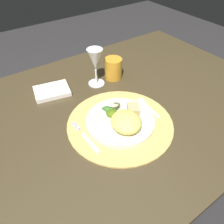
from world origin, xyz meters
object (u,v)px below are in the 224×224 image
dinner_plate (120,121)px  napkin (52,91)px  dining_table (107,126)px  wine_glass (95,61)px  amber_tumbler (113,68)px  spoon (145,104)px  fork (86,138)px

dinner_plate → napkin: (-0.12, 0.31, -0.01)m
dining_table → dinner_plate: size_ratio=5.96×
napkin → wine_glass: size_ratio=0.86×
napkin → amber_tumbler: (0.28, -0.05, 0.04)m
spoon → dinner_plate: bearing=-169.3°
spoon → amber_tumbler: size_ratio=1.44×
fork → wine_glass: size_ratio=1.02×
fork → napkin: bearing=87.7°
dining_table → spoon: spoon is taller
dinner_plate → napkin: 0.33m
dining_table → spoon: size_ratio=10.64×
fork → wine_glass: wine_glass is taller
dinner_plate → fork: size_ratio=1.45×
wine_glass → napkin: bearing=165.5°
napkin → amber_tumbler: 0.28m
spoon → napkin: bearing=132.6°
napkin → wine_glass: bearing=-14.5°
napkin → dinner_plate: bearing=-68.3°
dining_table → fork: bearing=-147.7°
dining_table → spoon: 0.18m
amber_tumbler → dining_table: bearing=-131.3°
dinner_plate → wine_glass: size_ratio=1.48×
spoon → napkin: napkin is taller
dining_table → amber_tumbler: 0.27m
dining_table → spoon: bearing=-26.2°
amber_tumbler → napkin: bearing=169.8°
dining_table → napkin: 0.27m
fork → wine_glass: 0.34m
dining_table → dinner_plate: (-0.01, -0.09, 0.11)m
napkin → wine_glass: 0.22m
dinner_plate → fork: (-0.14, 0.00, -0.01)m
wine_glass → dining_table: bearing=-109.1°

